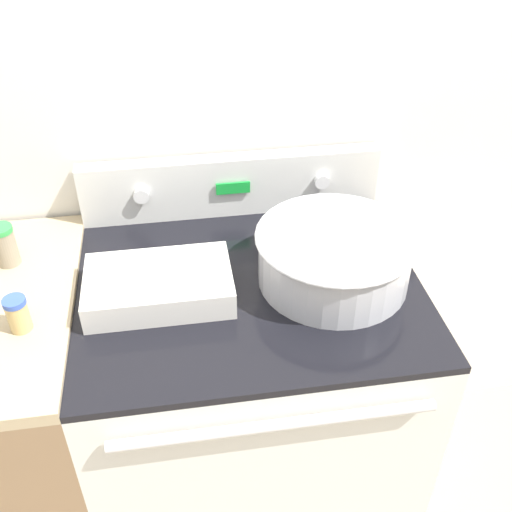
% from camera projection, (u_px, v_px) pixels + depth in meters
% --- Properties ---
extents(kitchen_wall, '(8.00, 0.05, 2.50)m').
position_uv_depth(kitchen_wall, '(227.00, 101.00, 1.53)').
color(kitchen_wall, silver).
rests_on(kitchen_wall, ground_plane).
extents(stove_range, '(0.80, 0.71, 0.96)m').
position_uv_depth(stove_range, '(250.00, 412.00, 1.69)').
color(stove_range, silver).
rests_on(stove_range, ground_plane).
extents(control_panel, '(0.80, 0.07, 0.17)m').
position_uv_depth(control_panel, '(232.00, 185.00, 1.61)').
color(control_panel, silver).
rests_on(control_panel, stove_range).
extents(mixing_bowl, '(0.37, 0.37, 0.13)m').
position_uv_depth(mixing_bowl, '(334.00, 254.00, 1.37)').
color(mixing_bowl, silver).
rests_on(mixing_bowl, stove_range).
extents(casserole_dish, '(0.33, 0.20, 0.07)m').
position_uv_depth(casserole_dish, '(159.00, 284.00, 1.34)').
color(casserole_dish, silver).
rests_on(casserole_dish, stove_range).
extents(ladle, '(0.07, 0.27, 0.07)m').
position_uv_depth(ladle, '(403.00, 249.00, 1.46)').
color(ladle, '#B7B7B7').
rests_on(ladle, stove_range).
extents(spice_jar_blue_cap, '(0.05, 0.05, 0.08)m').
position_uv_depth(spice_jar_blue_cap, '(18.00, 314.00, 1.24)').
color(spice_jar_blue_cap, tan).
rests_on(spice_jar_blue_cap, side_counter).
extents(spice_jar_green_cap, '(0.06, 0.06, 0.10)m').
position_uv_depth(spice_jar_green_cap, '(5.00, 245.00, 1.42)').
color(spice_jar_green_cap, gray).
rests_on(spice_jar_green_cap, side_counter).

